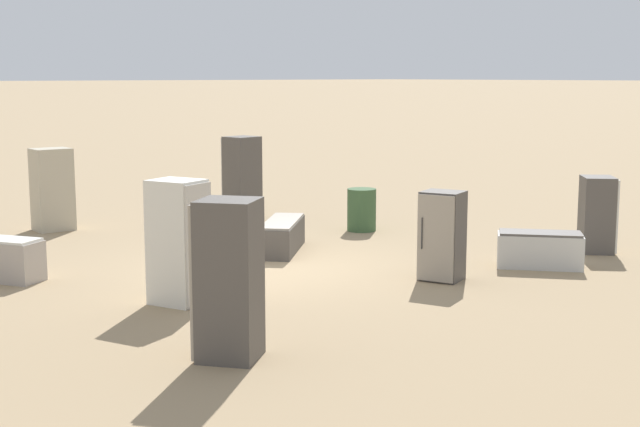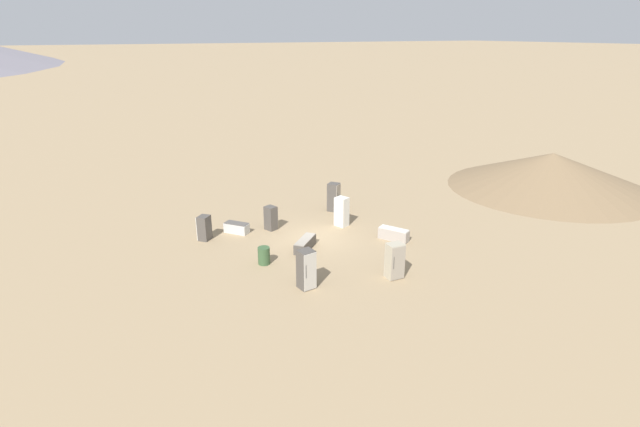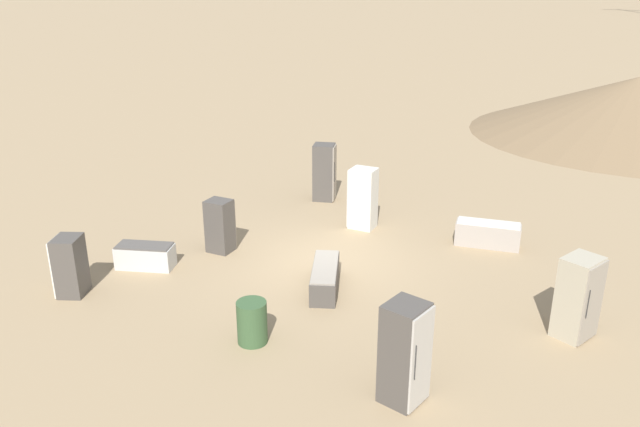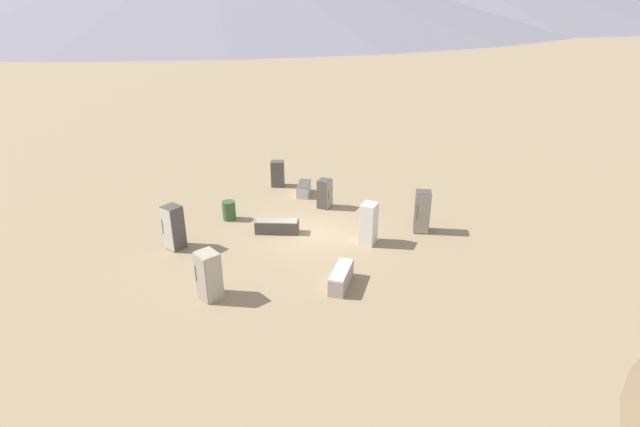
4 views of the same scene
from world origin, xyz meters
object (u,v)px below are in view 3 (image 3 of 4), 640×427
Objects in this scene: discarded_fridge_8 at (220,226)px; rusty_barrel at (252,322)px; discarded_fridge_0 at (324,172)px; discarded_fridge_6 at (405,354)px; discarded_fridge_1 at (363,198)px; discarded_fridge_2 at (70,266)px; discarded_fridge_3 at (578,298)px; discarded_fridge_4 at (145,256)px; discarded_fridge_7 at (488,234)px; discarded_fridge_5 at (325,277)px.

rusty_barrel is at bearing -47.91° from discarded_fridge_8.
discarded_fridge_6 is (8.62, -6.35, -0.00)m from discarded_fridge_0.
discarded_fridge_1 is 8.20m from discarded_fridge_2.
rusty_barrel is at bearing -112.69° from discarded_fridge_2.
discarded_fridge_3 is (7.12, -1.23, -0.03)m from discarded_fridge_1.
discarded_fridge_4 is 9.19m from discarded_fridge_7.
discarded_fridge_0 is at bearing 126.80° from rusty_barrel.
discarded_fridge_2 is 2.00m from discarded_fridge_4.
discarded_fridge_8 is at bearing -49.03° from discarded_fridge_2.
discarded_fridge_2 reaches higher than discarded_fridge_7.
discarded_fridge_8 is (-1.46, -4.03, -0.18)m from discarded_fridge_1.
rusty_barrel is at bearing 61.64° from discarded_fridge_5.
discarded_fridge_6 is at bearing 13.23° from rusty_barrel.
rusty_barrel is at bearing -176.49° from discarded_fridge_1.
rusty_barrel is (-0.57, -7.71, 0.11)m from discarded_fridge_7.
discarded_fridge_6 is 7.64m from discarded_fridge_8.
discarded_fridge_5 is 2.76m from rusty_barrel.
discarded_fridge_0 reaches higher than discarded_fridge_6.
discarded_fridge_6 is (6.05, -5.43, 0.03)m from discarded_fridge_1.
discarded_fridge_2 reaches higher than discarded_fridge_5.
discarded_fridge_4 is 0.80× the size of discarded_fridge_6.
discarded_fridge_1 reaches higher than discarded_fridge_8.
discarded_fridge_1 is at bearing -96.67° from discarded_fridge_3.
discarded_fridge_1 is at bearing 33.61° from discarded_fridge_0.
discarded_fridge_5 is at bearing -97.03° from discarded_fridge_4.
discarded_fridge_3 is (8.92, 6.76, 0.17)m from discarded_fridge_2.
discarded_fridge_8 is at bearing -107.72° from discarded_fridge_6.
discarded_fridge_1 reaches higher than rusty_barrel.
rusty_barrel is (4.55, 1.79, -0.26)m from discarded_fridge_2.
discarded_fridge_2 is 0.76× the size of discarded_fridge_6.
discarded_fridge_4 is 0.82× the size of discarded_fridge_5.
discarded_fridge_1 is 4.15m from discarded_fridge_5.
discarded_fridge_8 is 1.60× the size of rusty_barrel.
discarded_fridge_0 reaches higher than discarded_fridge_5.
discarded_fridge_6 is at bearing 111.98° from discarded_fridge_5.
discarded_fridge_4 is 4.68m from rusty_barrel.
discarded_fridge_6 reaches higher than rusty_barrel.
discarded_fridge_0 is 1.04× the size of discarded_fridge_5.
discarded_fridge_2 is at bearing 6.66° from discarded_fridge_5.
discarded_fridge_6 is at bearing 16.85° from discarded_fridge_0.
discarded_fridge_1 is at bearing -56.75° from discarded_fridge_4.
discarded_fridge_5 is 1.02× the size of discarded_fridge_7.
discarded_fridge_8 reaches higher than discarded_fridge_2.
discarded_fridge_0 is at bearing 82.11° from discarded_fridge_8.
discarded_fridge_0 is at bearing -85.97° from discarded_fridge_5.
discarded_fridge_7 is 1.23× the size of discarded_fridge_8.
discarded_fridge_7 is at bearing -146.13° from discarded_fridge_5.
discarded_fridge_1 is at bearing -94.74° from discarded_fridge_7.
discarded_fridge_6 is 2.08× the size of rusty_barrel.
discarded_fridge_0 is 1.26× the size of discarded_fridge_4.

